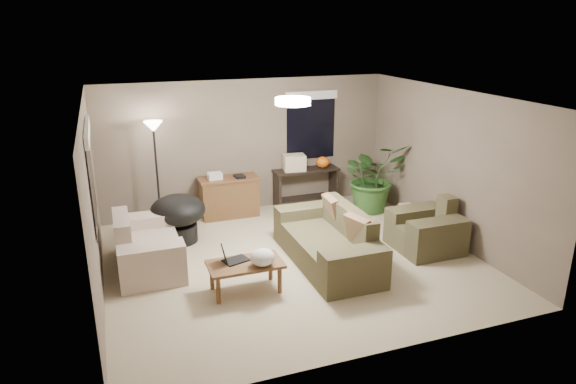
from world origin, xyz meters
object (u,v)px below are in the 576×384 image
object	(u,v)px
loveseat	(146,249)
floor_lamp	(154,140)
papasan_chair	(178,215)
armchair	(426,231)
cat_scratching_post	(406,220)
desk	(229,197)
houseplant	(372,184)
main_sofa	(329,244)
console_table	(306,184)
coffee_table	(245,267)

from	to	relation	value
loveseat	floor_lamp	xyz separation A→B (m)	(0.38, 1.51, 1.30)
papasan_chair	floor_lamp	world-z (taller)	floor_lamp
armchair	cat_scratching_post	xyz separation A→B (m)	(0.07, 0.71, -0.08)
loveseat	desk	world-z (taller)	loveseat
houseplant	main_sofa	bearing A→B (deg)	-133.61
loveseat	console_table	world-z (taller)	loveseat
armchair	floor_lamp	size ratio (longest dim) A/B	0.52
desk	floor_lamp	xyz separation A→B (m)	(-1.29, -0.15, 1.22)
papasan_chair	loveseat	bearing A→B (deg)	-127.06
papasan_chair	desk	bearing A→B (deg)	38.96
houseplant	armchair	bearing A→B (deg)	-91.42
loveseat	floor_lamp	bearing A→B (deg)	75.80
papasan_chair	armchair	bearing A→B (deg)	-24.15
main_sofa	desk	distance (m)	2.61
loveseat	cat_scratching_post	distance (m)	4.37
coffee_table	houseplant	xyz separation A→B (m)	(3.14, 2.23, 0.17)
loveseat	desk	xyz separation A→B (m)	(1.67, 1.66, 0.08)
main_sofa	papasan_chair	size ratio (longest dim) A/B	2.01
main_sofa	coffee_table	bearing A→B (deg)	-163.07
floor_lamp	houseplant	distance (m)	4.13
console_table	desk	bearing A→B (deg)	-177.92
coffee_table	cat_scratching_post	world-z (taller)	cat_scratching_post
main_sofa	armchair	distance (m)	1.67
main_sofa	cat_scratching_post	size ratio (longest dim) A/B	4.40
main_sofa	cat_scratching_post	world-z (taller)	main_sofa
desk	papasan_chair	xyz separation A→B (m)	(-1.06, -0.86, 0.09)
coffee_table	console_table	xyz separation A→B (m)	(2.04, 2.92, 0.08)
main_sofa	desk	xyz separation A→B (m)	(-0.96, 2.42, 0.08)
main_sofa	armchair	xyz separation A→B (m)	(1.67, -0.09, 0.00)
cat_scratching_post	armchair	bearing A→B (deg)	-95.77
coffee_table	houseplant	distance (m)	3.86
loveseat	floor_lamp	world-z (taller)	floor_lamp
console_table	floor_lamp	bearing A→B (deg)	-175.88
desk	loveseat	bearing A→B (deg)	-135.14
armchair	coffee_table	xyz separation A→B (m)	(-3.10, -0.35, 0.06)
armchair	cat_scratching_post	world-z (taller)	armchair
main_sofa	coffee_table	world-z (taller)	main_sofa
main_sofa	coffee_table	distance (m)	1.50
console_table	houseplant	world-z (taller)	houseplant
papasan_chair	floor_lamp	bearing A→B (deg)	107.25
console_table	floor_lamp	world-z (taller)	floor_lamp
houseplant	papasan_chair	bearing A→B (deg)	-176.41
console_table	floor_lamp	xyz separation A→B (m)	(-2.86, -0.21, 1.16)
armchair	cat_scratching_post	distance (m)	0.72
loveseat	console_table	xyz separation A→B (m)	(3.24, 1.72, 0.14)
papasan_chair	houseplant	bearing A→B (deg)	3.59
armchair	console_table	size ratio (longest dim) A/B	0.77
armchair	houseplant	bearing A→B (deg)	88.58
cat_scratching_post	console_table	bearing A→B (deg)	121.21
main_sofa	cat_scratching_post	xyz separation A→B (m)	(1.74, 0.62, -0.08)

